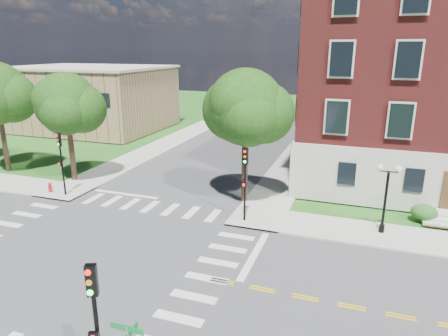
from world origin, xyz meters
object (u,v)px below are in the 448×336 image
(traffic_signal_ne, at_px, (245,175))
(traffic_signal_se, at_px, (95,317))
(traffic_signal_nw, at_px, (61,156))
(fire_hydrant, at_px, (50,188))
(twin_lamp_west, at_px, (386,195))

(traffic_signal_ne, bearing_deg, traffic_signal_se, -91.30)
(traffic_signal_nw, bearing_deg, fire_hydrant, 174.30)
(twin_lamp_west, bearing_deg, traffic_signal_ne, -172.64)
(traffic_signal_nw, xyz_separation_m, twin_lamp_west, (22.53, 1.12, -0.66))
(traffic_signal_nw, xyz_separation_m, fire_hydrant, (-1.54, 0.15, -2.72))
(twin_lamp_west, bearing_deg, fire_hydrant, -177.71)
(traffic_signal_se, xyz_separation_m, traffic_signal_nw, (-13.84, 14.61, 0.00))
(traffic_signal_ne, distance_m, twin_lamp_west, 8.45)
(traffic_signal_ne, xyz_separation_m, fire_hydrant, (-15.71, 0.12, -2.72))
(twin_lamp_west, bearing_deg, traffic_signal_nw, -177.17)
(traffic_signal_nw, height_order, twin_lamp_west, traffic_signal_nw)
(traffic_signal_ne, bearing_deg, fire_hydrant, 179.57)
(traffic_signal_se, xyz_separation_m, fire_hydrant, (-15.38, 14.76, -2.72))
(traffic_signal_se, distance_m, traffic_signal_nw, 20.12)
(traffic_signal_ne, bearing_deg, twin_lamp_west, 7.36)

